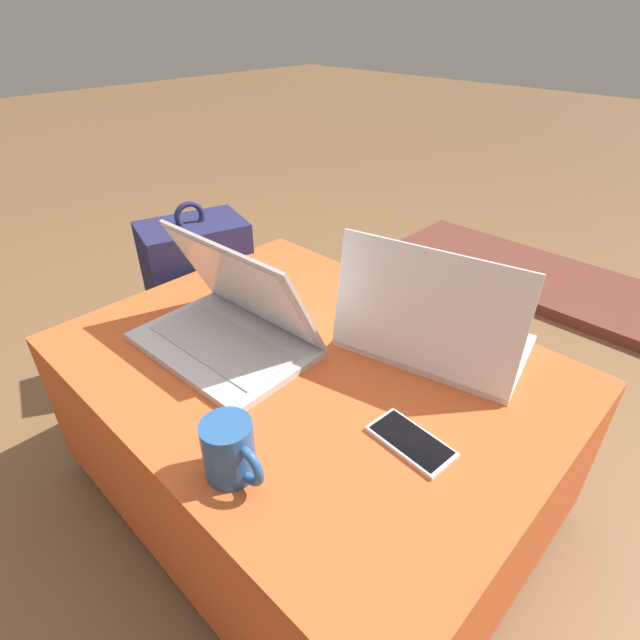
% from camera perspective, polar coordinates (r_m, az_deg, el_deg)
% --- Properties ---
extents(ground_plane, '(14.00, 14.00, 0.00)m').
position_cam_1_polar(ground_plane, '(1.33, -1.15, -18.70)').
color(ground_plane, brown).
extents(ottoman, '(1.01, 0.76, 0.41)m').
position_cam_1_polar(ottoman, '(1.17, -1.26, -12.39)').
color(ottoman, maroon).
rests_on(ottoman, ground_plane).
extents(laptop_near, '(0.38, 0.26, 0.24)m').
position_cam_1_polar(laptop_near, '(1.07, -10.31, -0.48)').
color(laptop_near, silver).
rests_on(laptop_near, ottoman).
extents(laptop_far, '(0.41, 0.32, 0.25)m').
position_cam_1_polar(laptop_far, '(1.05, 12.66, -1.22)').
color(laptop_far, silver).
rests_on(laptop_far, ottoman).
extents(cell_phone, '(0.15, 0.08, 0.01)m').
position_cam_1_polar(cell_phone, '(0.87, 10.36, -13.49)').
color(cell_phone, white).
rests_on(cell_phone, ottoman).
extents(backpack, '(0.32, 0.34, 0.56)m').
position_cam_1_polar(backpack, '(1.63, -13.45, 2.32)').
color(backpack, '#23234C').
rests_on(backpack, ground_plane).
extents(coffee_mug, '(0.12, 0.08, 0.10)m').
position_cam_1_polar(coffee_mug, '(0.80, -10.21, -14.49)').
color(coffee_mug, '#285693').
rests_on(coffee_mug, ottoman).
extents(fireplace_hearth, '(1.40, 0.50, 0.04)m').
position_cam_1_polar(fireplace_hearth, '(2.35, 24.82, 3.87)').
color(fireplace_hearth, brown).
rests_on(fireplace_hearth, ground_plane).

